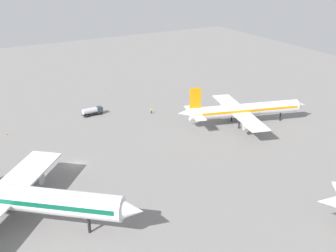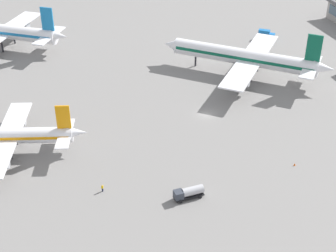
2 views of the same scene
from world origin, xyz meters
name	(u,v)px [view 1 (image 1 of 2)]	position (x,y,z in m)	size (l,w,h in m)	color
ground	(76,164)	(0.00, 0.00, 0.00)	(288.00, 288.00, 0.00)	gray
airplane_at_gate	(8,197)	(18.19, -19.31, 5.72)	(38.73, 42.26, 15.72)	white
airplane_distant	(243,110)	(-1.44, 51.29, 4.38)	(31.80, 38.88, 12.06)	white
fuel_truck	(92,111)	(-30.26, 16.01, 1.39)	(2.45, 6.38, 2.50)	black
ground_crew_worker	(151,111)	(-22.75, 32.50, 0.85)	(0.52, 0.52, 1.67)	#1E2338
safety_cone_near_gate	(105,89)	(-53.03, 29.62, 0.30)	(0.44, 0.44, 0.60)	#EA590C
safety_cone_mid_apron	(6,134)	(-27.09, -10.48, 0.30)	(0.44, 0.44, 0.60)	#EA590C
safety_cone_far_side	(139,79)	(-58.26, 45.70, 0.30)	(0.44, 0.44, 0.60)	#EA590C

